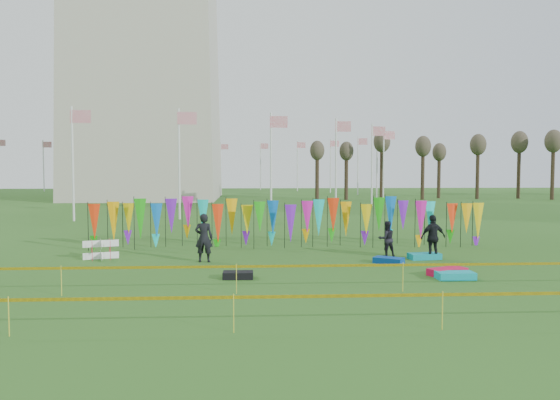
{
  "coord_description": "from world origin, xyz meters",
  "views": [
    {
      "loc": [
        -1.54,
        -18.83,
        3.76
      ],
      "look_at": [
        -0.24,
        6.0,
        2.28
      ],
      "focal_mm": 35.0,
      "sensor_mm": 36.0,
      "label": 1
    }
  ],
  "objects_px": {
    "person_left": "(204,238)",
    "person_mid": "(387,239)",
    "kite_bag_black": "(238,275)",
    "kite_bag_turquoise": "(455,276)",
    "kite_bag_blue": "(389,260)",
    "box_kite": "(101,250)",
    "person_right": "(433,237)",
    "kite_bag_teal": "(424,256)",
    "kite_bag_red": "(447,272)"
  },
  "relations": [
    {
      "from": "person_left",
      "to": "person_mid",
      "type": "relative_size",
      "value": 1.29
    },
    {
      "from": "box_kite",
      "to": "kite_bag_teal",
      "type": "xyz_separation_m",
      "value": [
        13.26,
        -0.65,
        -0.28
      ]
    },
    {
      "from": "kite_bag_red",
      "to": "person_mid",
      "type": "bearing_deg",
      "value": 105.78
    },
    {
      "from": "person_left",
      "to": "person_right",
      "type": "height_order",
      "value": "person_left"
    },
    {
      "from": "kite_bag_red",
      "to": "kite_bag_black",
      "type": "height_order",
      "value": "kite_bag_red"
    },
    {
      "from": "kite_bag_blue",
      "to": "kite_bag_teal",
      "type": "relative_size",
      "value": 0.88
    },
    {
      "from": "person_mid",
      "to": "kite_bag_turquoise",
      "type": "xyz_separation_m",
      "value": [
        1.16,
        -4.73,
        -0.63
      ]
    },
    {
      "from": "kite_bag_blue",
      "to": "kite_bag_black",
      "type": "xyz_separation_m",
      "value": [
        -5.84,
        -2.6,
        0.0
      ]
    },
    {
      "from": "person_mid",
      "to": "kite_bag_turquoise",
      "type": "distance_m",
      "value": 4.91
    },
    {
      "from": "person_right",
      "to": "kite_bag_turquoise",
      "type": "bearing_deg",
      "value": 71.09
    },
    {
      "from": "kite_bag_red",
      "to": "kite_bag_teal",
      "type": "distance_m",
      "value": 3.35
    },
    {
      "from": "kite_bag_turquoise",
      "to": "kite_bag_blue",
      "type": "xyz_separation_m",
      "value": [
        -1.48,
        3.12,
        -0.01
      ]
    },
    {
      "from": "box_kite",
      "to": "kite_bag_blue",
      "type": "xyz_separation_m",
      "value": [
        11.54,
        -1.56,
        -0.28
      ]
    },
    {
      "from": "person_right",
      "to": "kite_bag_turquoise",
      "type": "relative_size",
      "value": 1.47
    },
    {
      "from": "person_left",
      "to": "person_mid",
      "type": "bearing_deg",
      "value": -168.81
    },
    {
      "from": "box_kite",
      "to": "person_right",
      "type": "bearing_deg",
      "value": -3.3
    },
    {
      "from": "person_right",
      "to": "kite_bag_blue",
      "type": "height_order",
      "value": "person_right"
    },
    {
      "from": "person_left",
      "to": "kite_bag_red",
      "type": "bearing_deg",
      "value": 164.63
    },
    {
      "from": "kite_bag_turquoise",
      "to": "kite_bag_teal",
      "type": "bearing_deg",
      "value": 86.62
    },
    {
      "from": "person_left",
      "to": "kite_bag_blue",
      "type": "relative_size",
      "value": 1.73
    },
    {
      "from": "person_right",
      "to": "kite_bag_black",
      "type": "relative_size",
      "value": 1.8
    },
    {
      "from": "kite_bag_teal",
      "to": "kite_bag_turquoise",
      "type": "bearing_deg",
      "value": -93.38
    },
    {
      "from": "kite_bag_black",
      "to": "person_left",
      "type": "bearing_deg",
      "value": 113.42
    },
    {
      "from": "person_mid",
      "to": "kite_bag_red",
      "type": "height_order",
      "value": "person_mid"
    },
    {
      "from": "box_kite",
      "to": "kite_bag_black",
      "type": "height_order",
      "value": "box_kite"
    },
    {
      "from": "person_left",
      "to": "person_mid",
      "type": "xyz_separation_m",
      "value": [
        7.59,
        0.9,
        -0.22
      ]
    },
    {
      "from": "person_right",
      "to": "kite_bag_red",
      "type": "bearing_deg",
      "value": 69.02
    },
    {
      "from": "person_left",
      "to": "kite_bag_blue",
      "type": "bearing_deg",
      "value": 178.84
    },
    {
      "from": "kite_bag_teal",
      "to": "person_mid",
      "type": "bearing_deg",
      "value": 153.34
    },
    {
      "from": "box_kite",
      "to": "kite_bag_turquoise",
      "type": "relative_size",
      "value": 0.64
    },
    {
      "from": "box_kite",
      "to": "person_left",
      "type": "height_order",
      "value": "person_left"
    },
    {
      "from": "kite_bag_red",
      "to": "kite_bag_black",
      "type": "bearing_deg",
      "value": -178.65
    },
    {
      "from": "box_kite",
      "to": "person_right",
      "type": "xyz_separation_m",
      "value": [
        13.56,
        -0.78,
        0.52
      ]
    },
    {
      "from": "kite_bag_black",
      "to": "box_kite",
      "type": "bearing_deg",
      "value": 143.91
    },
    {
      "from": "kite_bag_turquoise",
      "to": "kite_bag_black",
      "type": "xyz_separation_m",
      "value": [
        -7.32,
        0.52,
        -0.01
      ]
    },
    {
      "from": "person_left",
      "to": "person_mid",
      "type": "distance_m",
      "value": 7.64
    },
    {
      "from": "kite_bag_blue",
      "to": "person_mid",
      "type": "bearing_deg",
      "value": 78.93
    },
    {
      "from": "person_left",
      "to": "kite_bag_turquoise",
      "type": "xyz_separation_m",
      "value": [
        8.75,
        -3.83,
        -0.85
      ]
    },
    {
      "from": "person_left",
      "to": "kite_bag_black",
      "type": "height_order",
      "value": "person_left"
    },
    {
      "from": "person_right",
      "to": "kite_bag_red",
      "type": "distance_m",
      "value": 3.35
    },
    {
      "from": "kite_bag_turquoise",
      "to": "kite_bag_black",
      "type": "relative_size",
      "value": 1.23
    },
    {
      "from": "person_right",
      "to": "kite_bag_teal",
      "type": "distance_m",
      "value": 0.86
    },
    {
      "from": "person_mid",
      "to": "kite_bag_red",
      "type": "distance_m",
      "value": 4.24
    },
    {
      "from": "person_left",
      "to": "kite_bag_blue",
      "type": "height_order",
      "value": "person_left"
    },
    {
      "from": "kite_bag_teal",
      "to": "box_kite",
      "type": "bearing_deg",
      "value": 177.2
    },
    {
      "from": "kite_bag_blue",
      "to": "kite_bag_black",
      "type": "distance_m",
      "value": 6.39
    },
    {
      "from": "box_kite",
      "to": "kite_bag_blue",
      "type": "distance_m",
      "value": 11.65
    },
    {
      "from": "box_kite",
      "to": "kite_bag_black",
      "type": "bearing_deg",
      "value": -36.09
    },
    {
      "from": "person_right",
      "to": "kite_bag_turquoise",
      "type": "height_order",
      "value": "person_right"
    },
    {
      "from": "box_kite",
      "to": "kite_bag_blue",
      "type": "bearing_deg",
      "value": -7.68
    }
  ]
}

